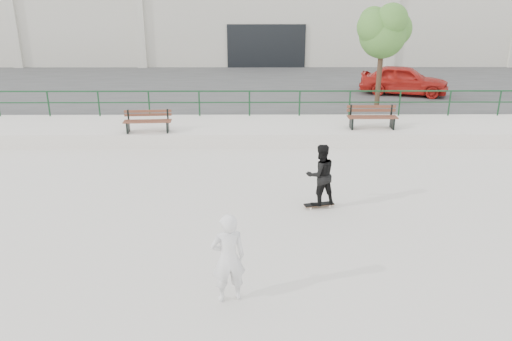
{
  "coord_description": "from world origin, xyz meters",
  "views": [
    {
      "loc": [
        -0.86,
        -8.77,
        5.31
      ],
      "look_at": [
        -0.79,
        2.0,
        1.37
      ],
      "focal_mm": 35.0,
      "sensor_mm": 36.0,
      "label": 1
    }
  ],
  "objects_px": {
    "seated_skater": "(228,258)",
    "tree": "(384,30)",
    "bench_right": "(372,117)",
    "red_car": "(404,80)",
    "standing_skater": "(320,175)",
    "skateboard": "(319,205)",
    "bench_left": "(148,121)"
  },
  "relations": [
    {
      "from": "bench_right",
      "to": "bench_left",
      "type": "bearing_deg",
      "value": -176.71
    },
    {
      "from": "bench_right",
      "to": "red_car",
      "type": "xyz_separation_m",
      "value": [
        2.91,
        6.18,
        0.29
      ]
    },
    {
      "from": "red_car",
      "to": "bench_right",
      "type": "bearing_deg",
      "value": 173.02
    },
    {
      "from": "bench_left",
      "to": "bench_right",
      "type": "xyz_separation_m",
      "value": [
        8.07,
        0.45,
        0.03
      ]
    },
    {
      "from": "skateboard",
      "to": "seated_skater",
      "type": "distance_m",
      "value": 4.64
    },
    {
      "from": "red_car",
      "to": "standing_skater",
      "type": "height_order",
      "value": "red_car"
    },
    {
      "from": "seated_skater",
      "to": "tree",
      "type": "bearing_deg",
      "value": -127.6
    },
    {
      "from": "standing_skater",
      "to": "tree",
      "type": "bearing_deg",
      "value": -129.64
    },
    {
      "from": "bench_left",
      "to": "tree",
      "type": "xyz_separation_m",
      "value": [
        9.15,
        4.08,
        2.84
      ]
    },
    {
      "from": "skateboard",
      "to": "standing_skater",
      "type": "bearing_deg",
      "value": 76.81
    },
    {
      "from": "bench_right",
      "to": "standing_skater",
      "type": "distance_m",
      "value": 6.49
    },
    {
      "from": "tree",
      "to": "skateboard",
      "type": "distance_m",
      "value": 10.88
    },
    {
      "from": "tree",
      "to": "standing_skater",
      "type": "bearing_deg",
      "value": -111.25
    },
    {
      "from": "tree",
      "to": "seated_skater",
      "type": "relative_size",
      "value": 2.53
    },
    {
      "from": "red_car",
      "to": "seated_skater",
      "type": "relative_size",
      "value": 2.41
    },
    {
      "from": "skateboard",
      "to": "seated_skater",
      "type": "xyz_separation_m",
      "value": [
        -2.14,
        -4.05,
        0.78
      ]
    },
    {
      "from": "skateboard",
      "to": "standing_skater",
      "type": "height_order",
      "value": "standing_skater"
    },
    {
      "from": "tree",
      "to": "skateboard",
      "type": "xyz_separation_m",
      "value": [
        -3.72,
        -9.55,
        -3.65
      ]
    },
    {
      "from": "bench_left",
      "to": "skateboard",
      "type": "distance_m",
      "value": 7.76
    },
    {
      "from": "standing_skater",
      "to": "seated_skater",
      "type": "xyz_separation_m",
      "value": [
        -2.14,
        -4.05,
        -0.05
      ]
    },
    {
      "from": "tree",
      "to": "red_car",
      "type": "xyz_separation_m",
      "value": [
        1.83,
        2.55,
        -2.52
      ]
    },
    {
      "from": "bench_right",
      "to": "standing_skater",
      "type": "bearing_deg",
      "value": -113.89
    },
    {
      "from": "bench_right",
      "to": "red_car",
      "type": "bearing_deg",
      "value": 64.9
    },
    {
      "from": "bench_left",
      "to": "bench_right",
      "type": "distance_m",
      "value": 8.09
    },
    {
      "from": "bench_right",
      "to": "red_car",
      "type": "height_order",
      "value": "red_car"
    },
    {
      "from": "bench_right",
      "to": "tree",
      "type": "xyz_separation_m",
      "value": [
        1.08,
        3.63,
        2.81
      ]
    },
    {
      "from": "bench_right",
      "to": "red_car",
      "type": "relative_size",
      "value": 0.44
    },
    {
      "from": "tree",
      "to": "seated_skater",
      "type": "bearing_deg",
      "value": -113.3
    },
    {
      "from": "red_car",
      "to": "skateboard",
      "type": "height_order",
      "value": "red_car"
    },
    {
      "from": "tree",
      "to": "bench_right",
      "type": "bearing_deg",
      "value": -106.6
    },
    {
      "from": "red_car",
      "to": "standing_skater",
      "type": "relative_size",
      "value": 2.56
    },
    {
      "from": "bench_right",
      "to": "skateboard",
      "type": "distance_m",
      "value": 6.54
    }
  ]
}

